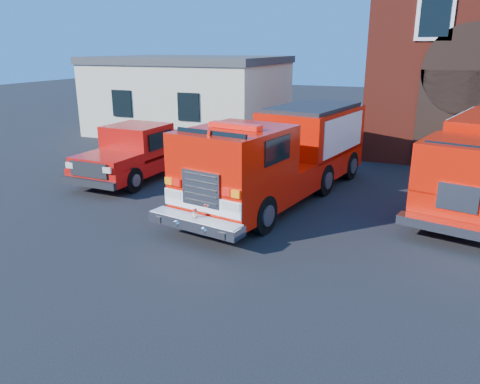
% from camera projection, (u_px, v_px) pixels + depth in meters
% --- Properties ---
extents(ground, '(100.00, 100.00, 0.00)m').
position_uv_depth(ground, '(256.00, 224.00, 13.48)').
color(ground, black).
rests_on(ground, ground).
extents(side_building, '(10.20, 8.20, 4.35)m').
position_uv_depth(side_building, '(191.00, 94.00, 27.58)').
color(side_building, beige).
rests_on(side_building, ground).
extents(fire_engine, '(4.25, 9.67, 2.88)m').
position_uv_depth(fire_engine, '(283.00, 154.00, 15.42)').
color(fire_engine, black).
rests_on(fire_engine, ground).
extents(pickup_truck, '(2.49, 6.36, 2.05)m').
position_uv_depth(pickup_truck, '(143.00, 151.00, 18.24)').
color(pickup_truck, black).
rests_on(pickup_truck, ground).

